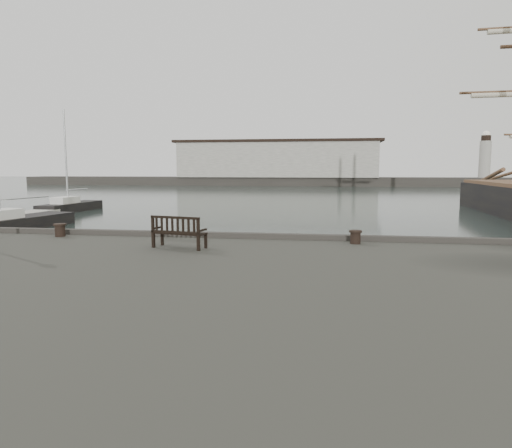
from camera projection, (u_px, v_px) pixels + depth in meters
The scene contains 7 objects.
ground at pixel (220, 280), 16.27m from camera, with size 400.00×400.00×0.00m, color black.
breakwater at pixel (291, 167), 106.70m from camera, with size 140.00×9.50×12.20m.
bench at pixel (179, 238), 13.76m from camera, with size 1.74×0.91×0.95m.
bollard_left at pixel (60, 230), 16.13m from camera, with size 0.44×0.44×0.46m, color black.
bollard_right at pixel (355, 237), 14.58m from camera, with size 0.41×0.41×0.43m, color black.
yacht_c at pixel (7, 227), 29.21m from camera, with size 3.95×10.03×13.14m.
yacht_d at pixel (71, 209), 42.50m from camera, with size 2.44×7.75×9.90m.
Camera 1 is at (3.68, -15.53, 3.94)m, focal length 32.00 mm.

